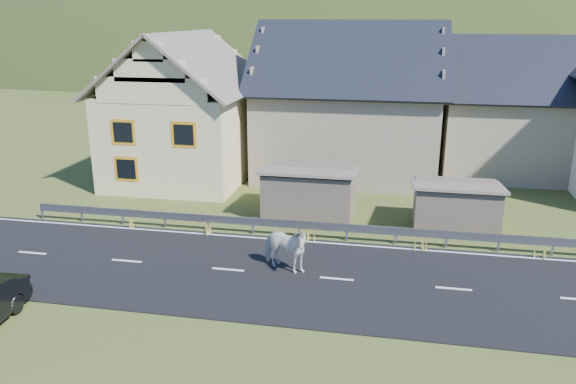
# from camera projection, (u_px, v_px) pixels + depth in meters

# --- Properties ---
(ground) EXTENTS (160.00, 160.00, 0.00)m
(ground) POSITION_uv_depth(u_px,v_px,m) (337.00, 280.00, 19.85)
(ground) COLOR #39491B
(ground) RESTS_ON ground
(road) EXTENTS (60.00, 7.00, 0.04)m
(road) POSITION_uv_depth(u_px,v_px,m) (337.00, 279.00, 19.84)
(road) COLOR black
(road) RESTS_ON ground
(lane_markings) EXTENTS (60.00, 6.60, 0.01)m
(lane_markings) POSITION_uv_depth(u_px,v_px,m) (337.00, 279.00, 19.84)
(lane_markings) COLOR silver
(lane_markings) RESTS_ON road
(guardrail) EXTENTS (28.10, 0.09, 0.75)m
(guardrail) POSITION_uv_depth(u_px,v_px,m) (347.00, 228.00, 23.13)
(guardrail) COLOR #93969B
(guardrail) RESTS_ON ground
(shed_left) EXTENTS (4.30, 3.30, 2.40)m
(shed_left) POSITION_uv_depth(u_px,v_px,m) (310.00, 193.00, 25.98)
(shed_left) COLOR #6D5E50
(shed_left) RESTS_ON ground
(shed_right) EXTENTS (3.80, 2.90, 2.20)m
(shed_right) POSITION_uv_depth(u_px,v_px,m) (456.00, 207.00, 24.36)
(shed_right) COLOR #6D5E50
(shed_right) RESTS_ON ground
(house_cream) EXTENTS (7.80, 9.80, 8.30)m
(house_cream) POSITION_uv_depth(u_px,v_px,m) (185.00, 101.00, 31.61)
(house_cream) COLOR beige
(house_cream) RESTS_ON ground
(house_stone_a) EXTENTS (10.80, 9.80, 8.90)m
(house_stone_a) POSITION_uv_depth(u_px,v_px,m) (350.00, 93.00, 32.70)
(house_stone_a) COLOR gray
(house_stone_a) RESTS_ON ground
(house_stone_b) EXTENTS (9.80, 8.80, 8.10)m
(house_stone_b) POSITION_uv_depth(u_px,v_px,m) (523.00, 100.00, 32.88)
(house_stone_b) COLOR gray
(house_stone_b) RESTS_ON ground
(mountain) EXTENTS (440.00, 280.00, 260.00)m
(mountain) POSITION_uv_depth(u_px,v_px,m) (406.00, 104.00, 193.57)
(mountain) COLOR #2C3816
(mountain) RESTS_ON ground
(conifer_patch) EXTENTS (76.00, 50.00, 28.00)m
(conifer_patch) POSITION_uv_depth(u_px,v_px,m) (154.00, 30.00, 131.11)
(conifer_patch) COLOR black
(conifer_patch) RESTS_ON ground
(horse) EXTENTS (1.69, 2.29, 1.76)m
(horse) POSITION_uv_depth(u_px,v_px,m) (284.00, 248.00, 20.25)
(horse) COLOR silver
(horse) RESTS_ON road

